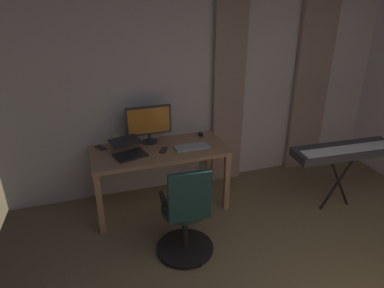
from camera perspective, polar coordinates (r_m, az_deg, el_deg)
back_room_partition at (r=4.35m, az=2.02°, el=10.61°), size 4.83×0.10×2.74m
curtain_left_panel at (r=4.97m, az=18.62°, el=9.29°), size 0.50×0.06×2.42m
curtain_right_panel at (r=4.39m, az=5.92°, el=8.51°), size 0.39×0.06×2.42m
desk at (r=3.97m, az=-5.33°, el=-2.06°), size 1.48×0.67×0.74m
office_chair at (r=3.33m, az=-0.93°, el=-11.57°), size 0.56×0.56×0.99m
computer_monitor at (r=4.02m, az=-6.96°, el=3.52°), size 0.51×0.18×0.43m
computer_keyboard at (r=3.94m, az=-0.02°, el=-0.48°), size 0.38×0.15×0.02m
laptop at (r=3.83m, az=-10.16°, el=-0.95°), size 0.40×0.40×0.15m
computer_mouse at (r=4.26m, az=1.38°, el=1.59°), size 0.06×0.10×0.04m
cell_phone_by_monitor at (r=3.90m, az=-4.59°, el=-0.98°), size 0.13×0.16×0.01m
cell_phone_face_up at (r=4.07m, az=-14.45°, el=-0.58°), size 0.13×0.16×0.01m
mug_coffee at (r=4.08m, az=-12.04°, el=0.44°), size 0.13×0.09×0.10m
piano_keyboard at (r=4.24m, az=23.32°, el=-1.18°), size 1.19×0.38×0.79m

